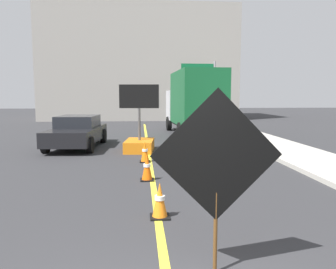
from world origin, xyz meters
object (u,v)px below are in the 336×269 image
Objects in this scene: arrow_board_trailer at (139,139)px; traffic_cone_near_sign at (160,200)px; highway_guide_sign at (205,81)px; pickup_car at (77,131)px; traffic_cone_far_lane at (145,152)px; roadwork_sign at (217,159)px; traffic_cone_mid_lane at (147,167)px; box_truck at (194,102)px.

arrow_board_trailer is 4.08× the size of traffic_cone_near_sign.
highway_guide_sign is (5.20, 12.90, 2.94)m from arrow_board_trailer.
pickup_car is 0.92× the size of highway_guide_sign.
arrow_board_trailer is 3.76× the size of traffic_cone_far_lane.
arrow_board_trailer reaches higher than roadwork_sign.
traffic_cone_far_lane is at bearing -50.72° from pickup_car.
box_truck is at bearing 74.19° from traffic_cone_mid_lane.
roadwork_sign is 7.33m from traffic_cone_far_lane.
pickup_car is 6.41× the size of traffic_cone_mid_lane.
highway_guide_sign reaches higher than pickup_car.
arrow_board_trailer is 14.21m from highway_guide_sign.
box_truck is at bearing 69.32° from traffic_cone_far_lane.
pickup_car is (-2.71, 1.23, 0.21)m from arrow_board_trailer.
roadwork_sign is 3.25× the size of traffic_cone_far_lane.
traffic_cone_far_lane is (-2.89, -7.65, -1.56)m from box_truck.
highway_guide_sign is at bearing 79.34° from roadwork_sign.
arrow_board_trailer is 7.55m from traffic_cone_near_sign.
roadwork_sign is 0.47× the size of highway_guide_sign.
arrow_board_trailer is 0.59× the size of pickup_car.
roadwork_sign is 15.01m from box_truck.
roadwork_sign is 2.36m from traffic_cone_near_sign.
box_truck is at bearing 59.96° from arrow_board_trailer.
box_truck is at bearing -105.61° from highway_guide_sign.
highway_guide_sign is (4.22, 22.42, 1.95)m from roadwork_sign.
arrow_board_trailer is at bearing -120.04° from box_truck.
box_truck is 8.01m from highway_guide_sign.
roadwork_sign is 11.39m from pickup_car.
pickup_car is (-3.69, 10.75, -0.78)m from roadwork_sign.
roadwork_sign is 0.86× the size of arrow_board_trailer.
highway_guide_sign is at bearing 74.28° from traffic_cone_mid_lane.
box_truck is 13.24m from traffic_cone_near_sign.
box_truck is 10.37× the size of traffic_cone_mid_lane.
traffic_cone_far_lane is (-0.20, 5.22, 0.03)m from traffic_cone_near_sign.
pickup_car is 6.71m from traffic_cone_mid_lane.
pickup_car is 6.41× the size of traffic_cone_far_lane.
arrow_board_trailer is 0.54× the size of highway_guide_sign.
traffic_cone_mid_lane is (-0.76, 4.72, -1.12)m from roadwork_sign.
box_truck is 10.64m from traffic_cone_mid_lane.
roadwork_sign is at bearing -100.66° from highway_guide_sign.
arrow_board_trailer is 4.81m from traffic_cone_mid_lane.
highway_guide_sign reaches higher than roadwork_sign.
roadwork_sign reaches higher than traffic_cone_near_sign.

